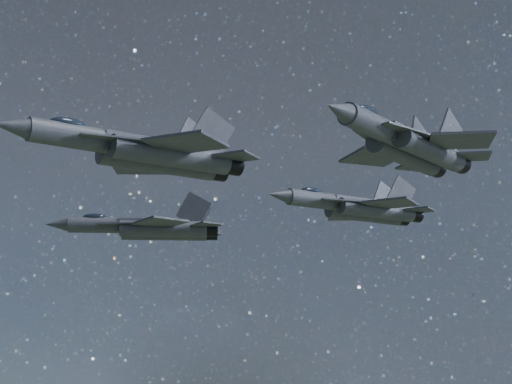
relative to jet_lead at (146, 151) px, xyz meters
name	(u,v)px	position (x,y,z in m)	size (l,w,h in m)	color
jet_lead	(146,151)	(0.00, 0.00, 0.00)	(19.62, 13.79, 4.96)	#333640
jet_left	(150,228)	(5.68, 13.70, -2.99)	(15.76, 10.33, 4.06)	#333640
jet_right	(408,144)	(16.60, -9.52, 0.35)	(17.97, 11.81, 4.62)	#333640
jet_slot	(359,208)	(25.50, 9.64, 0.04)	(17.62, 12.51, 4.48)	#333640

